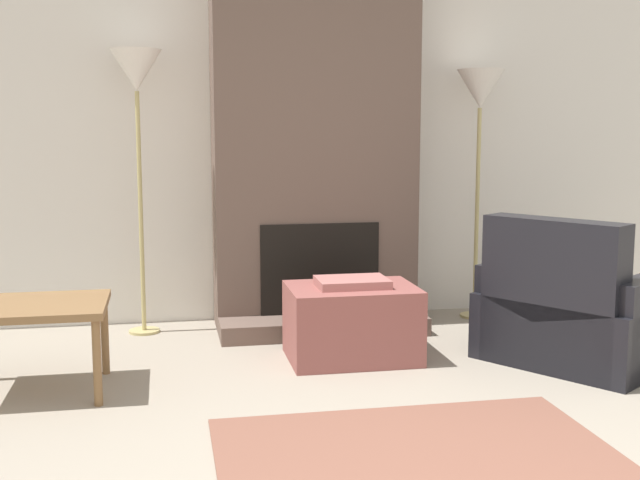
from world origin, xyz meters
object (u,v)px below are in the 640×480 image
(floor_lamp_right, at_px, (480,99))
(armchair, at_px, (575,317))
(ottoman, at_px, (352,321))
(floor_lamp_left, at_px, (137,83))
(side_table, at_px, (37,314))

(floor_lamp_right, bearing_deg, armchair, -82.35)
(ottoman, height_order, floor_lamp_right, floor_lamp_right)
(floor_lamp_left, relative_size, floor_lamp_right, 1.05)
(ottoman, relative_size, side_table, 1.07)
(armchair, height_order, side_table, armchair)
(side_table, relative_size, floor_lamp_right, 0.40)
(armchair, distance_m, floor_lamp_left, 3.17)
(side_table, distance_m, floor_lamp_left, 1.81)
(ottoman, distance_m, floor_lamp_right, 2.00)
(ottoman, relative_size, armchair, 0.57)
(armchair, relative_size, side_table, 1.87)
(ottoman, distance_m, floor_lamp_left, 2.13)
(ottoman, xyz_separation_m, floor_lamp_right, (1.15, 0.90, 1.37))
(armchair, xyz_separation_m, side_table, (-3.09, 0.00, 0.15))
(side_table, bearing_deg, floor_lamp_left, 66.59)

